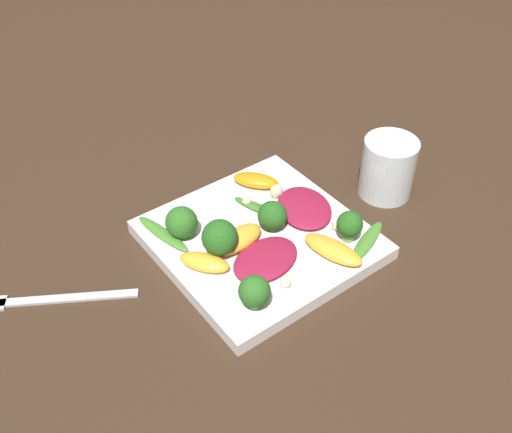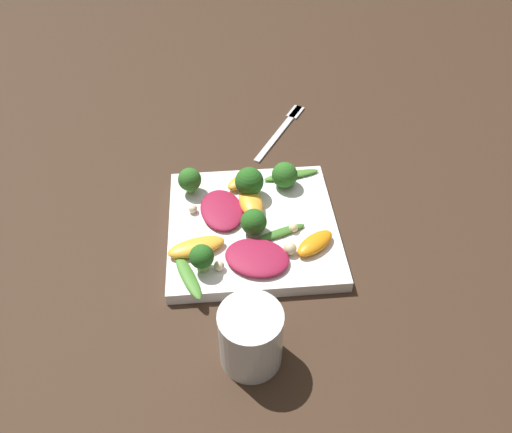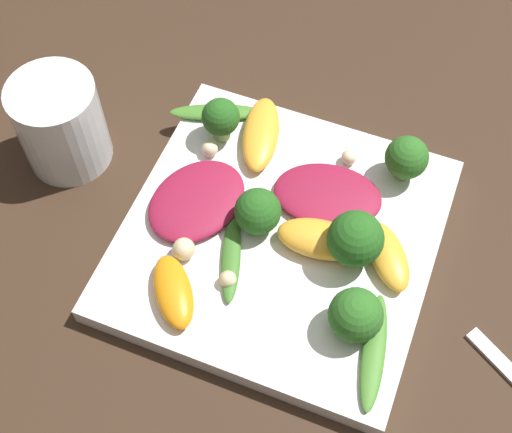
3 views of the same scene
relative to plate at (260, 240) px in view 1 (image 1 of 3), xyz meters
name	(u,v)px [view 1 (image 1 of 3)]	position (x,y,z in m)	size (l,w,h in m)	color
ground_plane	(260,245)	(0.00, 0.00, -0.01)	(2.40, 2.40, 0.00)	#382619
plate	(260,240)	(0.00, 0.00, 0.00)	(0.24, 0.24, 0.02)	white
drinking_glass	(388,168)	(-0.20, 0.02, 0.03)	(0.07, 0.07, 0.08)	white
fork	(34,300)	(0.26, -0.08, -0.01)	(0.17, 0.11, 0.01)	silver
radicchio_leaf_0	(303,207)	(-0.07, 0.00, 0.02)	(0.09, 0.11, 0.01)	maroon
radicchio_leaf_1	(266,259)	(0.02, 0.04, 0.02)	(0.10, 0.08, 0.01)	maroon
orange_segment_0	(256,180)	(-0.05, -0.08, 0.02)	(0.06, 0.07, 0.02)	orange
orange_segment_1	(333,250)	(-0.05, 0.08, 0.02)	(0.05, 0.08, 0.02)	#FCAD33
orange_segment_2	(238,238)	(0.03, 0.00, 0.02)	(0.07, 0.04, 0.02)	#FCAD33
orange_segment_3	(204,262)	(0.09, 0.01, 0.02)	(0.06, 0.07, 0.02)	#FCAD33
broccoli_floret_0	(254,292)	(0.08, 0.09, 0.03)	(0.04, 0.04, 0.04)	#84AD5B
broccoli_floret_1	(272,216)	(-0.02, 0.00, 0.03)	(0.04, 0.04, 0.04)	#84AD5B
broccoli_floret_2	(221,239)	(0.06, 0.00, 0.04)	(0.04, 0.04, 0.05)	#84AD5B
broccoli_floret_3	(182,222)	(0.08, -0.06, 0.03)	(0.04, 0.04, 0.04)	#84AD5B
broccoli_floret_4	(350,225)	(-0.08, 0.07, 0.03)	(0.03, 0.03, 0.04)	#84AD5B
arugula_sprig_0	(163,234)	(0.10, -0.07, 0.01)	(0.03, 0.09, 0.01)	#47842D
arugula_sprig_1	(367,241)	(-0.09, 0.09, 0.01)	(0.08, 0.05, 0.01)	#47842D
arugula_sprig_2	(259,208)	(-0.03, -0.04, 0.01)	(0.04, 0.08, 0.01)	#3D7528
macadamia_nut_0	(337,225)	(-0.08, 0.05, 0.02)	(0.01, 0.01, 0.01)	beige
macadamia_nut_1	(276,191)	(-0.06, -0.05, 0.02)	(0.02, 0.02, 0.02)	beige
macadamia_nut_2	(247,200)	(-0.02, -0.06, 0.02)	(0.01, 0.01, 0.01)	beige
macadamia_nut_3	(285,282)	(0.03, 0.09, 0.02)	(0.01, 0.01, 0.01)	beige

